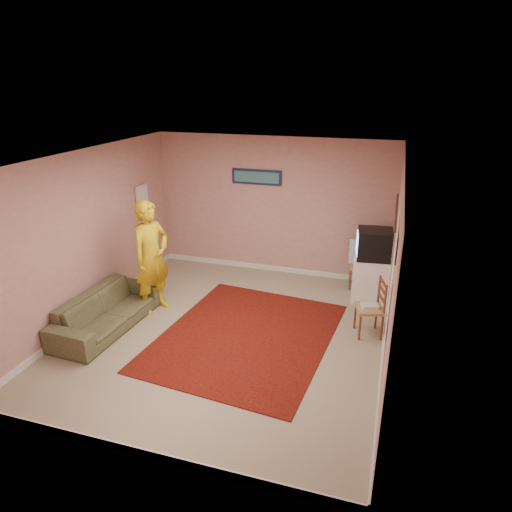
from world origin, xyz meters
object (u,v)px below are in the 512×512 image
(chair_b, at_px, (370,302))
(sofa, at_px, (107,311))
(person, at_px, (152,257))
(tv_cabinet, at_px, (371,279))
(crt_tv, at_px, (374,244))
(chair_a, at_px, (361,261))

(chair_b, bearing_deg, sofa, -92.95)
(sofa, distance_m, person, 1.06)
(tv_cabinet, distance_m, sofa, 4.32)
(sofa, bearing_deg, tv_cabinet, -57.09)
(tv_cabinet, height_order, crt_tv, crt_tv)
(sofa, bearing_deg, person, -25.14)
(sofa, bearing_deg, chair_a, -50.89)
(tv_cabinet, relative_size, sofa, 0.40)
(sofa, relative_size, person, 1.04)
(tv_cabinet, bearing_deg, crt_tv, -173.42)
(chair_a, xyz_separation_m, sofa, (-3.53, -2.57, -0.24))
(crt_tv, relative_size, chair_b, 1.28)
(chair_a, height_order, chair_b, chair_b)
(sofa, height_order, person, person)
(chair_a, bearing_deg, tv_cabinet, -67.34)
(chair_a, relative_size, person, 0.25)
(chair_a, distance_m, chair_b, 1.63)
(sofa, bearing_deg, chair_b, -72.79)
(crt_tv, xyz_separation_m, chair_a, (-0.22, 0.42, -0.49))
(chair_a, relative_size, sofa, 0.24)
(chair_b, bearing_deg, person, -103.52)
(tv_cabinet, height_order, person, person)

